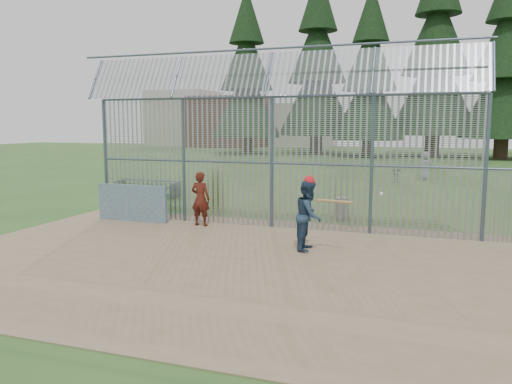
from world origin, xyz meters
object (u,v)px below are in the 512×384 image
(dugout_wall, at_px, (132,203))
(onlooker, at_px, (200,199))
(trash_can, at_px, (342,208))
(batter, at_px, (309,215))
(bleacher, at_px, (147,187))

(dugout_wall, bearing_deg, onlooker, 0.35)
(dugout_wall, height_order, trash_can, dugout_wall)
(onlooker, height_order, trash_can, onlooker)
(onlooker, bearing_deg, dugout_wall, 2.66)
(dugout_wall, distance_m, batter, 6.59)
(dugout_wall, xyz_separation_m, batter, (6.33, -1.84, 0.29))
(batter, height_order, onlooker, batter)
(dugout_wall, xyz_separation_m, onlooker, (2.46, 0.01, 0.25))
(onlooker, distance_m, trash_can, 4.79)
(batter, xyz_separation_m, bleacher, (-8.86, 6.98, -0.50))
(trash_can, bearing_deg, batter, -91.61)
(trash_can, distance_m, bleacher, 9.33)
(batter, bearing_deg, dugout_wall, 72.76)
(trash_can, height_order, bleacher, trash_can)
(dugout_wall, distance_m, trash_can, 6.96)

